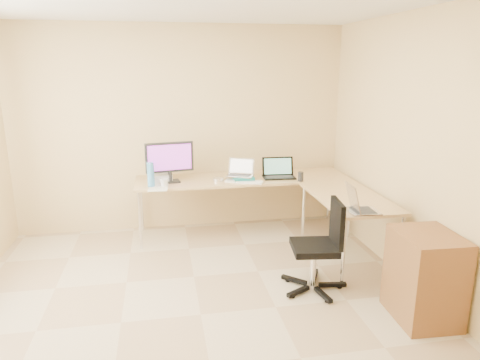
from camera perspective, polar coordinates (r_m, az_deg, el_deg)
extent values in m
plane|color=#C3B08D|center=(4.00, -5.12, -17.00)|extent=(4.50, 4.50, 0.00)
plane|color=tan|center=(5.71, -7.59, 6.52)|extent=(4.50, 0.00, 4.50)
plane|color=tan|center=(1.42, 2.86, -19.36)|extent=(4.50, 0.00, 4.50)
plane|color=tan|center=(4.22, 24.12, 2.50)|extent=(0.00, 4.50, 4.50)
cube|color=tan|center=(5.62, 0.37, -3.30)|extent=(2.65, 0.70, 0.73)
cube|color=tan|center=(5.00, 13.70, -6.06)|extent=(0.70, 1.30, 0.73)
cube|color=black|center=(5.31, -9.11, 2.29)|extent=(0.60, 0.27, 0.49)
cube|color=#16716E|center=(5.42, 0.36, 0.37)|extent=(0.25, 0.34, 0.06)
cube|color=silver|center=(5.34, 0.00, 1.59)|extent=(0.39, 0.35, 0.21)
cube|color=black|center=(5.50, 5.10, 1.55)|extent=(0.41, 0.31, 0.25)
cube|color=white|center=(5.29, 0.52, -0.19)|extent=(0.46, 0.30, 0.02)
ellipsoid|color=white|center=(5.44, 0.10, 0.29)|extent=(0.11, 0.09, 0.03)
imported|color=white|center=(5.17, -9.81, -0.33)|extent=(0.11, 0.11, 0.10)
cylinder|color=silver|center=(5.37, -2.83, 0.10)|extent=(0.16, 0.16, 0.03)
cylinder|color=#478FC8|center=(5.17, -11.50, 0.68)|extent=(0.10, 0.10, 0.29)
cube|color=silver|center=(5.13, -10.55, -0.99)|extent=(0.24, 0.33, 0.01)
cube|color=silver|center=(5.40, -10.23, 0.26)|extent=(0.28, 0.23, 0.09)
cylinder|color=white|center=(5.59, -9.41, 1.68)|extent=(0.22, 0.22, 0.26)
cylinder|color=black|center=(5.38, 7.86, 0.44)|extent=(0.08, 0.08, 0.11)
cube|color=silver|center=(4.37, 15.74, -2.60)|extent=(0.35, 0.29, 0.22)
cube|color=black|center=(4.23, 9.63, -7.73)|extent=(0.60, 0.60, 0.89)
cube|color=#9E6643|center=(4.08, 22.79, -11.76)|extent=(0.50, 0.60, 0.80)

